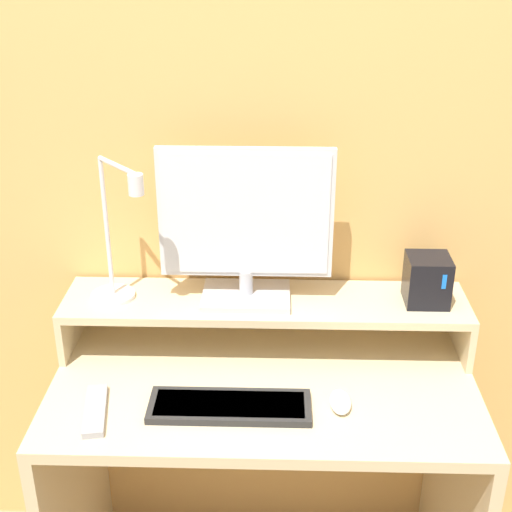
{
  "coord_description": "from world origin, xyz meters",
  "views": [
    {
      "loc": [
        0.03,
        -1.22,
        1.82
      ],
      "look_at": [
        -0.02,
        0.32,
        1.1
      ],
      "focal_mm": 50.0,
      "sensor_mm": 36.0,
      "label": 1
    }
  ],
  "objects_px": {
    "router_dock": "(427,280)",
    "mouse": "(340,402)",
    "desk_lamp": "(117,253)",
    "monitor": "(246,226)",
    "remote_control": "(95,410)",
    "keyboard": "(230,406)"
  },
  "relations": [
    {
      "from": "keyboard",
      "to": "router_dock",
      "type": "bearing_deg",
      "value": 29.24
    },
    {
      "from": "router_dock",
      "to": "mouse",
      "type": "xyz_separation_m",
      "value": [
        -0.24,
        -0.26,
        -0.2
      ]
    },
    {
      "from": "desk_lamp",
      "to": "keyboard",
      "type": "relative_size",
      "value": 1.01
    },
    {
      "from": "remote_control",
      "to": "desk_lamp",
      "type": "bearing_deg",
      "value": 86.07
    },
    {
      "from": "keyboard",
      "to": "mouse",
      "type": "xyz_separation_m",
      "value": [
        0.27,
        0.02,
        0.0
      ]
    },
    {
      "from": "monitor",
      "to": "remote_control",
      "type": "relative_size",
      "value": 2.29
    },
    {
      "from": "monitor",
      "to": "remote_control",
      "type": "bearing_deg",
      "value": -138.46
    },
    {
      "from": "router_dock",
      "to": "mouse",
      "type": "distance_m",
      "value": 0.41
    },
    {
      "from": "monitor",
      "to": "desk_lamp",
      "type": "xyz_separation_m",
      "value": [
        -0.33,
        -0.03,
        -0.06
      ]
    },
    {
      "from": "router_dock",
      "to": "keyboard",
      "type": "bearing_deg",
      "value": -150.76
    },
    {
      "from": "desk_lamp",
      "to": "router_dock",
      "type": "relative_size",
      "value": 3.04
    },
    {
      "from": "mouse",
      "to": "remote_control",
      "type": "height_order",
      "value": "mouse"
    },
    {
      "from": "mouse",
      "to": "remote_control",
      "type": "relative_size",
      "value": 0.5
    },
    {
      "from": "monitor",
      "to": "router_dock",
      "type": "bearing_deg",
      "value": -0.36
    },
    {
      "from": "monitor",
      "to": "remote_control",
      "type": "xyz_separation_m",
      "value": [
        -0.35,
        -0.31,
        -0.35
      ]
    },
    {
      "from": "monitor",
      "to": "mouse",
      "type": "xyz_separation_m",
      "value": [
        0.24,
        -0.26,
        -0.35
      ]
    },
    {
      "from": "monitor",
      "to": "mouse",
      "type": "bearing_deg",
      "value": -47.98
    },
    {
      "from": "router_dock",
      "to": "desk_lamp",
      "type": "bearing_deg",
      "value": -177.74
    },
    {
      "from": "desk_lamp",
      "to": "router_dock",
      "type": "xyz_separation_m",
      "value": [
        0.81,
        0.03,
        -0.08
      ]
    },
    {
      "from": "desk_lamp",
      "to": "remote_control",
      "type": "height_order",
      "value": "desk_lamp"
    },
    {
      "from": "monitor",
      "to": "desk_lamp",
      "type": "bearing_deg",
      "value": -173.98
    },
    {
      "from": "remote_control",
      "to": "monitor",
      "type": "bearing_deg",
      "value": 41.54
    }
  ]
}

